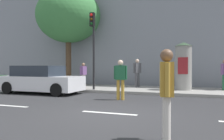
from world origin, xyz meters
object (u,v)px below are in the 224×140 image
object	(u,v)px
pedestrian_with_backpack	(167,87)
pedestrian_in_red_top	(137,71)
street_tree	(68,16)
pedestrian_in_light_jacket	(120,76)
poster_column	(183,66)
parked_car_blue	(41,80)
pedestrian_tallest	(83,73)
traffic_light	(93,38)

from	to	relation	value
pedestrian_with_backpack	pedestrian_in_red_top	world-z (taller)	pedestrian_in_red_top
street_tree	pedestrian_in_light_jacket	xyz separation A→B (m)	(5.83, -5.45, -4.11)
poster_column	pedestrian_with_backpack	xyz separation A→B (m)	(0.36, -9.23, -0.43)
poster_column	pedestrian_in_red_top	world-z (taller)	poster_column
parked_car_blue	pedestrian_with_backpack	bearing A→B (deg)	-39.38
pedestrian_tallest	pedestrian_in_red_top	size ratio (longest dim) A/B	0.87
pedestrian_tallest	pedestrian_in_red_top	distance (m)	3.37
parked_car_blue	poster_column	bearing A→B (deg)	23.50
pedestrian_with_backpack	pedestrian_tallest	distance (m)	10.94
pedestrian_in_light_jacket	pedestrian_tallest	bearing A→B (deg)	135.34
traffic_light	pedestrian_tallest	xyz separation A→B (m)	(-1.29, 1.33, -1.99)
poster_column	pedestrian_tallest	size ratio (longest dim) A/B	1.73
street_tree	pedestrian_in_red_top	size ratio (longest dim) A/B	3.99
traffic_light	pedestrian_with_backpack	distance (m)	9.32
traffic_light	pedestrian_in_light_jacket	world-z (taller)	traffic_light
street_tree	pedestrian_in_light_jacket	size ratio (longest dim) A/B	4.04
pedestrian_with_backpack	traffic_light	bearing A→B (deg)	123.86
traffic_light	poster_column	bearing A→B (deg)	19.36
poster_column	pedestrian_in_light_jacket	size ratio (longest dim) A/B	1.52
poster_column	street_tree	size ratio (longest dim) A/B	0.38
poster_column	pedestrian_in_red_top	size ratio (longest dim) A/B	1.50
street_tree	pedestrian_tallest	size ratio (longest dim) A/B	4.59
pedestrian_with_backpack	pedestrian_in_red_top	bearing A→B (deg)	107.66
pedestrian_tallest	pedestrian_in_red_top	world-z (taller)	pedestrian_in_red_top
traffic_light	pedestrian_in_red_top	xyz separation A→B (m)	(1.92, 2.36, -1.82)
poster_column	pedestrian_with_backpack	world-z (taller)	poster_column
poster_column	parked_car_blue	size ratio (longest dim) A/B	0.60
traffic_light	pedestrian_tallest	size ratio (longest dim) A/B	2.80
pedestrian_with_backpack	parked_car_blue	xyz separation A→B (m)	(-7.47, 6.13, -0.34)
traffic_light	poster_column	world-z (taller)	traffic_light
traffic_light	street_tree	xyz separation A→B (m)	(-3.44, 3.14, 2.11)
poster_column	street_tree	world-z (taller)	street_tree
pedestrian_in_light_jacket	pedestrian_tallest	world-z (taller)	pedestrian_in_light_jacket
pedestrian_tallest	poster_column	bearing A→B (deg)	3.12
pedestrian_with_backpack	pedestrian_tallest	bearing A→B (deg)	125.59
street_tree	pedestrian_in_red_top	bearing A→B (deg)	-8.34
street_tree	pedestrian_tallest	distance (m)	4.97
pedestrian_in_light_jacket	pedestrian_with_backpack	distance (m)	5.90
poster_column	pedestrian_tallest	world-z (taller)	poster_column
poster_column	street_tree	xyz separation A→B (m)	(-8.15, 1.48, 3.64)
pedestrian_tallest	parked_car_blue	distance (m)	2.99
poster_column	parked_car_blue	distance (m)	7.79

